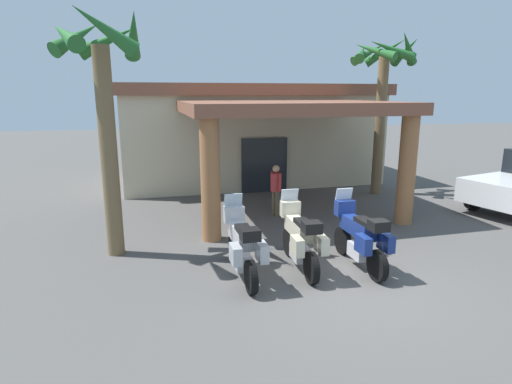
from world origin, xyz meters
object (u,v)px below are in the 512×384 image
palm_tree_near_portico (383,77)px  motorcycle_cream (300,238)px  motorcycle_silver (242,246)px  motorcycle_blue (360,237)px  palm_tree_roadside (103,89)px  motel_building (248,131)px  pedestrian (276,187)px

palm_tree_near_portico → motorcycle_cream: bearing=-129.3°
motorcycle_silver → motorcycle_blue: bearing=-92.7°
palm_tree_roadside → palm_tree_near_portico: bearing=26.0°
motel_building → motorcycle_blue: 10.27m
motorcycle_silver → palm_tree_near_portico: palm_tree_near_portico is taller
motel_building → palm_tree_roadside: size_ratio=2.10×
palm_tree_near_portico → motel_building: bearing=139.1°
motel_building → palm_tree_roadside: palm_tree_roadside is taller
motel_building → palm_tree_near_portico: 6.06m
motel_building → palm_tree_roadside: bearing=-123.4°
motorcycle_silver → palm_tree_roadside: bearing=51.6°
palm_tree_roadside → palm_tree_near_portico: palm_tree_near_portico is taller
motel_building → motorcycle_cream: bearing=-97.4°
motorcycle_blue → palm_tree_roadside: 6.52m
motorcycle_silver → palm_tree_roadside: size_ratio=0.40×
motorcycle_silver → motorcycle_blue: 2.62m
motel_building → motorcycle_cream: motel_building is taller
motorcycle_cream → palm_tree_roadside: bearing=66.0°
motorcycle_silver → motorcycle_cream: size_ratio=1.00×
motel_building → pedestrian: size_ratio=7.25×
pedestrian → palm_tree_roadside: bearing=7.6°
motorcycle_blue → motorcycle_cream: bearing=79.3°
motel_building → palm_tree_near_portico: (4.27, -3.70, 2.19)m
palm_tree_roadside → palm_tree_near_portico: (9.17, 4.46, 0.49)m
pedestrian → palm_tree_near_portico: palm_tree_near_portico is taller
motorcycle_silver → pedestrian: pedestrian is taller
motorcycle_cream → motorcycle_blue: 1.33m
pedestrian → palm_tree_roadside: (-4.58, -2.26, 2.92)m
palm_tree_near_portico → palm_tree_roadside: bearing=-154.0°
motorcycle_blue → palm_tree_near_portico: (3.81, 6.46, 3.63)m
motorcycle_blue → pedestrian: pedestrian is taller
motorcycle_silver → pedestrian: size_ratio=1.38×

